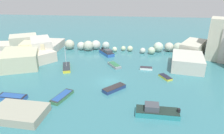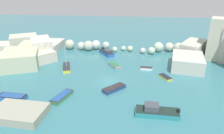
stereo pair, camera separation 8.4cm
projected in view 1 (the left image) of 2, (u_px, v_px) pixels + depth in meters
cove_water at (109, 82)px, 37.18m from camera, size 160.00×160.00×0.00m
cliff_headland_left at (22, 51)px, 49.05m from camera, size 23.60×22.35×4.11m
rock_breakwater at (128, 47)px, 53.57m from camera, size 34.24×4.99×2.64m
stone_dock at (19, 113)px, 27.19m from camera, size 7.26×5.03×1.15m
moored_boat_0 at (156, 111)px, 27.55m from camera, size 5.91×2.27×1.62m
moored_boat_1 at (186, 65)px, 43.83m from camera, size 1.40×4.34×0.52m
moored_boat_2 at (107, 53)px, 51.05m from camera, size 4.38×5.19×1.46m
moored_boat_3 at (165, 77)px, 38.42m from camera, size 2.41×3.06×0.44m
moored_boat_4 at (67, 67)px, 42.65m from camera, size 2.97×5.20×4.96m
moored_boat_5 at (146, 68)px, 42.33m from camera, size 2.59×1.24×0.52m
moored_boat_6 at (62, 97)px, 31.67m from camera, size 2.71×4.59×0.57m
moored_boat_7 at (12, 97)px, 31.45m from camera, size 4.49×1.81×0.64m
moored_boat_8 at (114, 88)px, 34.12m from camera, size 3.89×3.97×0.62m
moored_boat_9 at (114, 65)px, 43.90m from camera, size 3.25×3.88×0.60m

